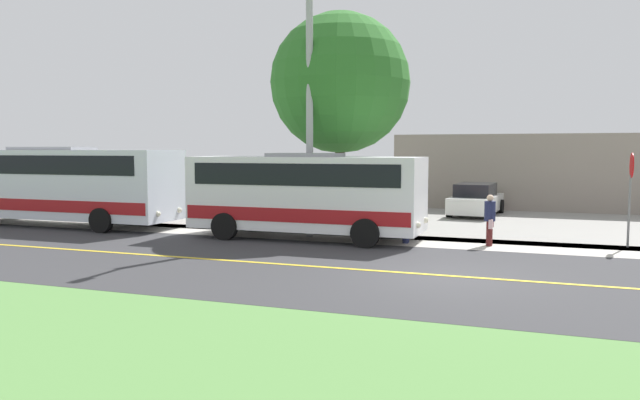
{
  "coord_description": "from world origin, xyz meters",
  "views": [
    {
      "loc": [
        14.34,
        2.01,
        2.99
      ],
      "look_at": [
        -3.5,
        -4.4,
        1.4
      ],
      "focal_mm": 34.15,
      "sensor_mm": 36.0,
      "label": 1
    }
  ],
  "objects_px": {
    "pedestrian_with_bags": "(490,219)",
    "transit_bus_rear": "(53,182)",
    "street_light_pole": "(308,95)",
    "shuttle_bus_front": "(306,192)",
    "commercial_building": "(571,170)",
    "stop_sign": "(631,183)",
    "pedestrian_waiting": "(406,215)",
    "tree_curbside": "(340,83)",
    "parked_car_near": "(476,200)"
  },
  "relations": [
    {
      "from": "pedestrian_with_bags",
      "to": "transit_bus_rear",
      "type": "bearing_deg",
      "value": -88.32
    },
    {
      "from": "transit_bus_rear",
      "to": "street_light_pole",
      "type": "height_order",
      "value": "street_light_pole"
    },
    {
      "from": "shuttle_bus_front",
      "to": "commercial_building",
      "type": "xyz_separation_m",
      "value": [
        -16.9,
        8.96,
        0.29
      ]
    },
    {
      "from": "transit_bus_rear",
      "to": "stop_sign",
      "type": "bearing_deg",
      "value": 94.37
    },
    {
      "from": "pedestrian_waiting",
      "to": "street_light_pole",
      "type": "bearing_deg",
      "value": -93.25
    },
    {
      "from": "transit_bus_rear",
      "to": "commercial_building",
      "type": "distance_m",
      "value": 25.85
    },
    {
      "from": "shuttle_bus_front",
      "to": "street_light_pole",
      "type": "bearing_deg",
      "value": -173.82
    },
    {
      "from": "shuttle_bus_front",
      "to": "tree_curbside",
      "type": "relative_size",
      "value": 0.98
    },
    {
      "from": "stop_sign",
      "to": "parked_car_near",
      "type": "bearing_deg",
      "value": -145.73
    },
    {
      "from": "stop_sign",
      "to": "pedestrian_with_bags",
      "type": "bearing_deg",
      "value": -74.85
    },
    {
      "from": "pedestrian_with_bags",
      "to": "shuttle_bus_front",
      "type": "bearing_deg",
      "value": -85.07
    },
    {
      "from": "pedestrian_waiting",
      "to": "commercial_building",
      "type": "xyz_separation_m",
      "value": [
        -16.71,
        5.6,
        0.97
      ]
    },
    {
      "from": "stop_sign",
      "to": "shuttle_bus_front",
      "type": "bearing_deg",
      "value": -80.86
    },
    {
      "from": "stop_sign",
      "to": "tree_curbside",
      "type": "relative_size",
      "value": 0.36
    },
    {
      "from": "commercial_building",
      "to": "pedestrian_waiting",
      "type": "bearing_deg",
      "value": -18.52
    },
    {
      "from": "pedestrian_with_bags",
      "to": "stop_sign",
      "type": "bearing_deg",
      "value": 105.15
    },
    {
      "from": "transit_bus_rear",
      "to": "pedestrian_waiting",
      "type": "relative_size",
      "value": 6.35
    },
    {
      "from": "pedestrian_with_bags",
      "to": "stop_sign",
      "type": "height_order",
      "value": "stop_sign"
    },
    {
      "from": "pedestrian_with_bags",
      "to": "tree_curbside",
      "type": "xyz_separation_m",
      "value": [
        -2.39,
        -5.65,
        4.58
      ]
    },
    {
      "from": "shuttle_bus_front",
      "to": "stop_sign",
      "type": "bearing_deg",
      "value": 99.14
    },
    {
      "from": "shuttle_bus_front",
      "to": "tree_curbside",
      "type": "bearing_deg",
      "value": 174.89
    },
    {
      "from": "pedestrian_waiting",
      "to": "commercial_building",
      "type": "relative_size",
      "value": 0.1
    },
    {
      "from": "street_light_pole",
      "to": "tree_curbside",
      "type": "xyz_separation_m",
      "value": [
        -2.51,
        0.3,
        0.62
      ]
    },
    {
      "from": "parked_car_near",
      "to": "commercial_building",
      "type": "relative_size",
      "value": 0.26
    },
    {
      "from": "shuttle_bus_front",
      "to": "pedestrian_with_bags",
      "type": "relative_size",
      "value": 4.94
    },
    {
      "from": "pedestrian_with_bags",
      "to": "stop_sign",
      "type": "xyz_separation_m",
      "value": [
        -1.09,
        4.01,
        1.12
      ]
    },
    {
      "from": "shuttle_bus_front",
      "to": "parked_car_near",
      "type": "bearing_deg",
      "value": 153.43
    },
    {
      "from": "pedestrian_with_bags",
      "to": "parked_car_near",
      "type": "height_order",
      "value": "pedestrian_with_bags"
    },
    {
      "from": "transit_bus_rear",
      "to": "parked_car_near",
      "type": "xyz_separation_m",
      "value": [
        -9.29,
        15.29,
        -1.0
      ]
    },
    {
      "from": "stop_sign",
      "to": "street_light_pole",
      "type": "height_order",
      "value": "street_light_pole"
    },
    {
      "from": "pedestrian_with_bags",
      "to": "commercial_building",
      "type": "relative_size",
      "value": 0.09
    },
    {
      "from": "pedestrian_with_bags",
      "to": "parked_car_near",
      "type": "distance_m",
      "value": 8.9
    },
    {
      "from": "pedestrian_waiting",
      "to": "street_light_pole",
      "type": "distance_m",
      "value": 5.19
    },
    {
      "from": "shuttle_bus_front",
      "to": "stop_sign",
      "type": "height_order",
      "value": "stop_sign"
    },
    {
      "from": "pedestrian_waiting",
      "to": "stop_sign",
      "type": "xyz_separation_m",
      "value": [
        -1.41,
        6.56,
        1.07
      ]
    },
    {
      "from": "shuttle_bus_front",
      "to": "stop_sign",
      "type": "relative_size",
      "value": 2.73
    },
    {
      "from": "stop_sign",
      "to": "street_light_pole",
      "type": "distance_m",
      "value": 10.43
    },
    {
      "from": "pedestrian_with_bags",
      "to": "pedestrian_waiting",
      "type": "bearing_deg",
      "value": -82.82
    },
    {
      "from": "pedestrian_with_bags",
      "to": "commercial_building",
      "type": "xyz_separation_m",
      "value": [
        -16.39,
        3.05,
        1.01
      ]
    },
    {
      "from": "stop_sign",
      "to": "commercial_building",
      "type": "height_order",
      "value": "commercial_building"
    },
    {
      "from": "pedestrian_waiting",
      "to": "parked_car_near",
      "type": "distance_m",
      "value": 9.22
    },
    {
      "from": "shuttle_bus_front",
      "to": "stop_sign",
      "type": "distance_m",
      "value": 10.06
    },
    {
      "from": "stop_sign",
      "to": "parked_car_near",
      "type": "distance_m",
      "value": 9.43
    },
    {
      "from": "pedestrian_with_bags",
      "to": "tree_curbside",
      "type": "distance_m",
      "value": 7.66
    },
    {
      "from": "pedestrian_waiting",
      "to": "tree_curbside",
      "type": "distance_m",
      "value": 6.12
    },
    {
      "from": "pedestrian_with_bags",
      "to": "commercial_building",
      "type": "bearing_deg",
      "value": 169.46
    },
    {
      "from": "shuttle_bus_front",
      "to": "commercial_building",
      "type": "bearing_deg",
      "value": 152.06
    },
    {
      "from": "commercial_building",
      "to": "pedestrian_with_bags",
      "type": "bearing_deg",
      "value": -10.54
    },
    {
      "from": "street_light_pole",
      "to": "parked_car_near",
      "type": "bearing_deg",
      "value": 152.25
    },
    {
      "from": "pedestrian_with_bags",
      "to": "street_light_pole",
      "type": "relative_size",
      "value": 0.18
    }
  ]
}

